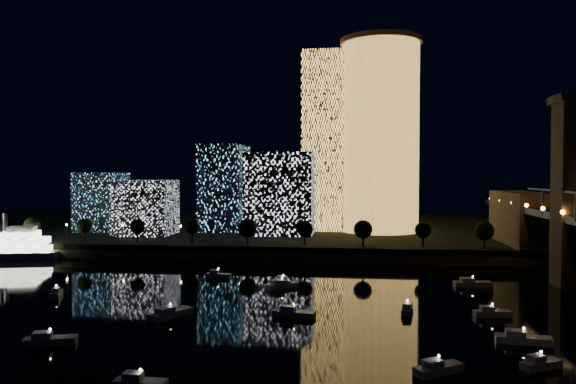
# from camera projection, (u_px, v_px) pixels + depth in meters

# --- Properties ---
(ground) EXTENTS (520.00, 520.00, 0.00)m
(ground) POSITION_uv_depth(u_px,v_px,m) (318.00, 332.00, 105.20)
(ground) COLOR black
(ground) RESTS_ON ground
(far_bank) EXTENTS (420.00, 160.00, 5.00)m
(far_bank) POSITION_uv_depth(u_px,v_px,m) (339.00, 231.00, 263.95)
(far_bank) COLOR black
(far_bank) RESTS_ON ground
(seawall) EXTENTS (420.00, 6.00, 3.00)m
(seawall) POSITION_uv_depth(u_px,v_px,m) (333.00, 258.00, 186.55)
(seawall) COLOR #6B5E4C
(seawall) RESTS_ON ground
(tower_cylindrical) EXTENTS (34.00, 34.00, 80.57)m
(tower_cylindrical) POSITION_uv_depth(u_px,v_px,m) (380.00, 136.00, 235.84)
(tower_cylindrical) COLOR #FFBB51
(tower_cylindrical) RESTS_ON far_bank
(tower_rectangular) EXTENTS (24.04, 24.04, 76.48)m
(tower_rectangular) POSITION_uv_depth(u_px,v_px,m) (331.00, 142.00, 245.64)
(tower_rectangular) COLOR #FFBB51
(tower_rectangular) RESTS_ON far_bank
(midrise_blocks) EXTENTS (100.41, 42.90, 36.63)m
(midrise_blocks) POSITION_uv_depth(u_px,v_px,m) (211.00, 195.00, 233.69)
(midrise_blocks) COLOR white
(midrise_blocks) RESTS_ON far_bank
(motorboats) EXTENTS (109.53, 83.79, 2.78)m
(motorboats) POSITION_uv_depth(u_px,v_px,m) (312.00, 310.00, 118.38)
(motorboats) COLOR silver
(motorboats) RESTS_ON ground
(esplanade_trees) EXTENTS (166.23, 6.57, 8.79)m
(esplanade_trees) POSITION_uv_depth(u_px,v_px,m) (261.00, 228.00, 195.09)
(esplanade_trees) COLOR black
(esplanade_trees) RESTS_ON far_bank
(street_lamps) EXTENTS (132.70, 0.70, 5.65)m
(street_lamps) POSITION_uv_depth(u_px,v_px,m) (240.00, 230.00, 202.11)
(street_lamps) COLOR black
(street_lamps) RESTS_ON far_bank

